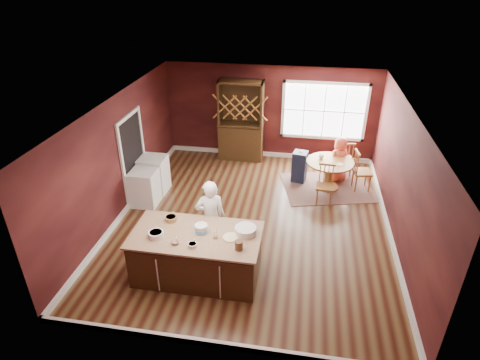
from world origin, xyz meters
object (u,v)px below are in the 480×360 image
at_px(chair_south, 325,185).
at_px(seated_woman, 339,159).
at_px(toddler, 301,151).
at_px(washer, 145,188).
at_px(kitchen_island, 197,255).
at_px(baker, 210,217).
at_px(dining_table, 329,169).
at_px(high_chair, 300,166).
at_px(hutch, 241,121).
at_px(chair_north, 345,157).
at_px(chair_east, 363,170).
at_px(dryer, 154,174).
at_px(layer_cake, 201,228).

bearing_deg(chair_south, seated_woman, 76.69).
relative_size(toddler, washer, 0.30).
relative_size(kitchen_island, baker, 1.45).
relative_size(dining_table, seated_woman, 0.98).
bearing_deg(washer, baker, -36.96).
xyz_separation_m(high_chair, hutch, (-1.76, 1.16, 0.72)).
distance_m(chair_north, toddler, 1.32).
bearing_deg(kitchen_island, dining_table, 56.73).
relative_size(kitchen_island, chair_south, 2.33).
bearing_deg(high_chair, chair_north, 38.52).
distance_m(toddler, hutch, 2.08).
bearing_deg(washer, high_chair, 26.32).
distance_m(baker, toddler, 3.74).
bearing_deg(toddler, washer, -152.32).
bearing_deg(chair_east, dining_table, 85.78).
bearing_deg(chair_north, dryer, 10.86).
bearing_deg(chair_east, layer_cake, 129.83).
bearing_deg(dining_table, kitchen_island, -123.27).
bearing_deg(dryer, high_chair, 17.56).
relative_size(baker, dryer, 1.73).
bearing_deg(baker, chair_east, -154.20).
relative_size(layer_cake, dryer, 0.35).
bearing_deg(kitchen_island, hutch, 90.58).
height_order(chair_east, chair_south, chair_east).
height_order(chair_north, dryer, chair_north).
relative_size(hutch, dryer, 2.50).
bearing_deg(washer, dining_table, 19.47).
bearing_deg(chair_north, seated_woman, 56.68).
xyz_separation_m(dining_table, baker, (-2.38, -3.02, 0.26)).
bearing_deg(seated_woman, baker, 18.38).
relative_size(kitchen_island, high_chair, 2.65).
bearing_deg(hutch, high_chair, -33.47).
bearing_deg(high_chair, chair_south, -47.08).
relative_size(seated_woman, hutch, 0.53).
relative_size(dining_table, baker, 0.75).
distance_m(baker, hutch, 4.44).
relative_size(chair_south, chair_north, 0.99).
relative_size(kitchen_island, chair_north, 2.31).
bearing_deg(layer_cake, chair_north, 57.99).
relative_size(washer, dryer, 0.94).
bearing_deg(dining_table, baker, -128.18).
relative_size(baker, high_chair, 1.83).
xyz_separation_m(kitchen_island, dryer, (-1.88, 2.86, 0.02)).
bearing_deg(seated_woman, high_chair, -21.43).
distance_m(seated_woman, toddler, 1.04).
distance_m(baker, seated_woman, 4.38).
xyz_separation_m(high_chair, toddler, (0.01, 0.11, 0.37)).
distance_m(kitchen_island, toddler, 4.46).
distance_m(baker, chair_east, 4.46).
distance_m(chair_south, hutch, 3.32).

